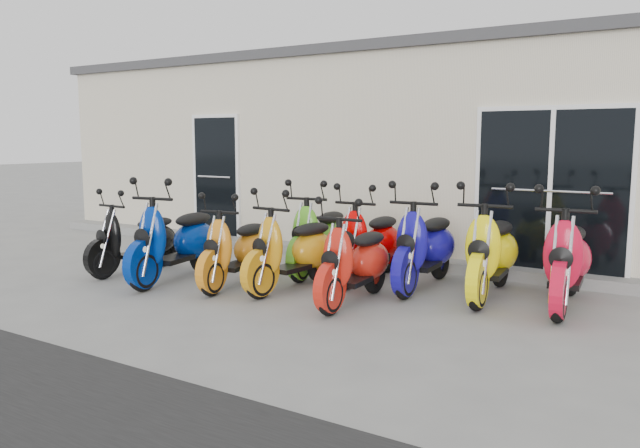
% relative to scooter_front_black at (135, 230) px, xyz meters
% --- Properties ---
extents(ground, '(80.00, 80.00, 0.00)m').
position_rel_scooter_front_black_xyz_m(ground, '(2.43, 0.42, -0.61)').
color(ground, gray).
rests_on(ground, ground).
extents(building, '(14.00, 6.00, 3.20)m').
position_rel_scooter_front_black_xyz_m(building, '(2.43, 5.62, 0.99)').
color(building, beige).
rests_on(building, ground).
extents(roof_cap, '(14.20, 6.20, 0.16)m').
position_rel_scooter_front_black_xyz_m(roof_cap, '(2.43, 5.62, 2.67)').
color(roof_cap, '#3F3F42').
rests_on(roof_cap, building).
extents(front_step, '(14.00, 0.40, 0.15)m').
position_rel_scooter_front_black_xyz_m(front_step, '(2.43, 2.44, -0.53)').
color(front_step, gray).
rests_on(front_step, ground).
extents(door_left, '(1.07, 0.08, 2.22)m').
position_rel_scooter_front_black_xyz_m(door_left, '(-0.77, 2.59, 0.65)').
color(door_left, black).
rests_on(door_left, front_step).
extents(door_right, '(2.02, 0.08, 2.22)m').
position_rel_scooter_front_black_xyz_m(door_right, '(5.03, 2.59, 0.65)').
color(door_right, black).
rests_on(door_right, front_step).
extents(scooter_front_black, '(0.68, 1.67, 1.21)m').
position_rel_scooter_front_black_xyz_m(scooter_front_black, '(0.00, 0.00, 0.00)').
color(scooter_front_black, black).
rests_on(scooter_front_black, ground).
extents(scooter_front_blue, '(0.95, 1.98, 1.41)m').
position_rel_scooter_front_black_xyz_m(scooter_front_blue, '(0.86, -0.09, 0.10)').
color(scooter_front_blue, navy).
rests_on(scooter_front_blue, ground).
extents(scooter_front_orange_a, '(0.83, 1.74, 1.24)m').
position_rel_scooter_front_black_xyz_m(scooter_front_orange_a, '(1.74, 0.12, 0.01)').
color(scooter_front_orange_a, orange).
rests_on(scooter_front_orange_a, ground).
extents(scooter_front_orange_b, '(0.80, 1.81, 1.30)m').
position_rel_scooter_front_black_xyz_m(scooter_front_orange_b, '(2.46, 0.34, 0.05)').
color(scooter_front_orange_b, orange).
rests_on(scooter_front_orange_b, ground).
extents(scooter_front_red, '(0.69, 1.73, 1.26)m').
position_rel_scooter_front_black_xyz_m(scooter_front_red, '(3.44, 0.17, 0.03)').
color(scooter_front_red, red).
rests_on(scooter_front_red, ground).
extents(scooter_back_green, '(0.90, 1.90, 1.35)m').
position_rel_scooter_front_black_xyz_m(scooter_back_green, '(2.24, 1.31, 0.07)').
color(scooter_back_green, '#56B422').
rests_on(scooter_back_green, ground).
extents(scooter_back_red, '(0.66, 1.79, 1.32)m').
position_rel_scooter_front_black_xyz_m(scooter_back_red, '(3.02, 1.32, 0.06)').
color(scooter_back_red, '#DC0000').
rests_on(scooter_back_red, ground).
extents(scooter_back_blue, '(0.76, 1.91, 1.39)m').
position_rel_scooter_front_black_xyz_m(scooter_back_blue, '(3.83, 1.28, 0.09)').
color(scooter_back_blue, '#150E93').
rests_on(scooter_back_blue, ground).
extents(scooter_back_yellow, '(0.86, 1.97, 1.41)m').
position_rel_scooter_front_black_xyz_m(scooter_back_yellow, '(4.67, 1.26, 0.10)').
color(scooter_back_yellow, '#FFED0C').
rests_on(scooter_back_yellow, ground).
extents(scooter_back_extra, '(0.86, 1.97, 1.41)m').
position_rel_scooter_front_black_xyz_m(scooter_back_extra, '(5.52, 1.26, 0.10)').
color(scooter_back_extra, red).
rests_on(scooter_back_extra, ground).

